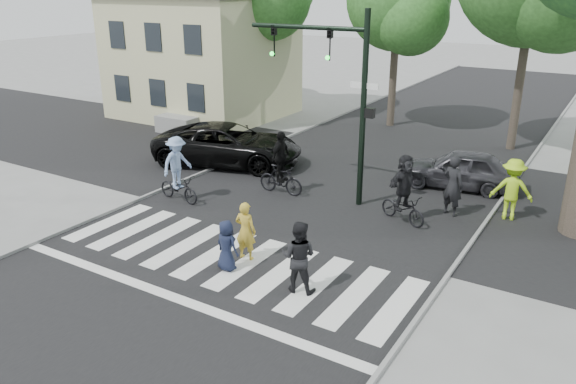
% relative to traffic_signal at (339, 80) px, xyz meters
% --- Properties ---
extents(ground, '(120.00, 120.00, 0.00)m').
position_rel_traffic_signal_xyz_m(ground, '(-0.35, -6.20, -3.90)').
color(ground, gray).
rests_on(ground, ground).
extents(road_stem, '(10.00, 70.00, 0.01)m').
position_rel_traffic_signal_xyz_m(road_stem, '(-0.35, -1.20, -3.90)').
color(road_stem, black).
rests_on(road_stem, ground).
extents(road_cross, '(70.00, 10.00, 0.01)m').
position_rel_traffic_signal_xyz_m(road_cross, '(-0.35, 1.80, -3.89)').
color(road_cross, black).
rests_on(road_cross, ground).
extents(curb_left, '(0.10, 70.00, 0.10)m').
position_rel_traffic_signal_xyz_m(curb_left, '(-5.40, -1.20, -3.85)').
color(curb_left, gray).
rests_on(curb_left, ground).
extents(curb_right, '(0.10, 70.00, 0.10)m').
position_rel_traffic_signal_xyz_m(curb_right, '(4.70, -1.20, -3.85)').
color(curb_right, gray).
rests_on(curb_right, ground).
extents(crosswalk, '(10.00, 3.85, 0.01)m').
position_rel_traffic_signal_xyz_m(crosswalk, '(-0.35, -5.54, -3.89)').
color(crosswalk, silver).
rests_on(crosswalk, ground).
extents(traffic_signal, '(4.45, 0.29, 6.00)m').
position_rel_traffic_signal_xyz_m(traffic_signal, '(0.00, 0.00, 0.00)').
color(traffic_signal, black).
rests_on(traffic_signal, ground).
extents(bg_tree_2, '(5.04, 4.80, 8.40)m').
position_rel_traffic_signal_xyz_m(bg_tree_2, '(-2.11, 10.42, 1.88)').
color(bg_tree_2, brown).
rests_on(bg_tree_2, ground).
extents(house, '(8.40, 8.10, 8.82)m').
position_rel_traffic_signal_xyz_m(house, '(-11.85, 7.78, -0.10)').
color(house, '#BCBC87').
rests_on(house, ground).
extents(pedestrian_woman, '(0.60, 0.43, 1.55)m').
position_rel_traffic_signal_xyz_m(pedestrian_woman, '(-0.03, -4.96, -3.13)').
color(pedestrian_woman, gold).
rests_on(pedestrian_woman, ground).
extents(pedestrian_child, '(0.68, 0.49, 1.30)m').
position_rel_traffic_signal_xyz_m(pedestrian_child, '(-0.08, -5.69, -3.25)').
color(pedestrian_child, '#171D35').
rests_on(pedestrian_child, ground).
extents(pedestrian_adult, '(0.97, 0.83, 1.72)m').
position_rel_traffic_signal_xyz_m(pedestrian_adult, '(1.93, -5.64, -3.04)').
color(pedestrian_adult, black).
rests_on(pedestrian_adult, ground).
extents(cyclist_left, '(1.75, 1.17, 2.15)m').
position_rel_traffic_signal_xyz_m(cyclist_left, '(-4.27, -2.77, -2.97)').
color(cyclist_left, black).
rests_on(cyclist_left, ground).
extents(cyclist_mid, '(1.65, 1.00, 2.14)m').
position_rel_traffic_signal_xyz_m(cyclist_mid, '(-1.82, -0.47, -3.02)').
color(cyclist_mid, black).
rests_on(cyclist_mid, ground).
extents(cyclist_right, '(1.73, 1.59, 2.07)m').
position_rel_traffic_signal_xyz_m(cyclist_right, '(2.53, -0.59, -2.98)').
color(cyclist_right, black).
rests_on(cyclist_right, ground).
extents(car_suv, '(6.21, 4.20, 1.58)m').
position_rel_traffic_signal_xyz_m(car_suv, '(-5.32, 1.25, -3.11)').
color(car_suv, black).
rests_on(car_suv, ground).
extents(car_grey, '(4.16, 2.21, 1.35)m').
position_rel_traffic_signal_xyz_m(car_grey, '(3.10, 3.28, -3.23)').
color(car_grey, '#343338').
rests_on(car_grey, ground).
extents(bystander_hivis, '(1.32, 0.91, 1.87)m').
position_rel_traffic_signal_xyz_m(bystander_hivis, '(5.17, 1.29, -2.96)').
color(bystander_hivis, '#AEE51E').
rests_on(bystander_hivis, ground).
extents(bystander_dark, '(0.80, 0.65, 1.88)m').
position_rel_traffic_signal_xyz_m(bystander_dark, '(3.59, 0.69, -2.96)').
color(bystander_dark, black).
rests_on(bystander_dark, ground).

